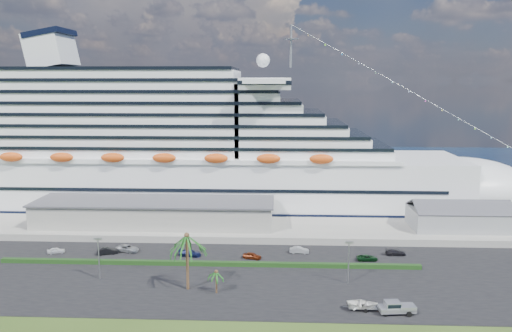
{
  "coord_description": "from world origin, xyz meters",
  "views": [
    {
      "loc": [
        6.45,
        -82.55,
        38.16
      ],
      "look_at": [
        1.48,
        30.0,
        18.91
      ],
      "focal_mm": 35.0,
      "sensor_mm": 36.0,
      "label": 1
    }
  ],
  "objects_px": {
    "pickup_truck": "(396,307)",
    "parked_car_3": "(190,253)",
    "boat_trailer": "(362,304)",
    "cruise_ship": "(184,154)"
  },
  "relations": [
    {
      "from": "pickup_truck",
      "to": "boat_trailer",
      "type": "relative_size",
      "value": 1.06
    },
    {
      "from": "boat_trailer",
      "to": "pickup_truck",
      "type": "bearing_deg",
      "value": -10.78
    },
    {
      "from": "pickup_truck",
      "to": "boat_trailer",
      "type": "distance_m",
      "value": 5.48
    },
    {
      "from": "parked_car_3",
      "to": "boat_trailer",
      "type": "bearing_deg",
      "value": -118.97
    },
    {
      "from": "parked_car_3",
      "to": "pickup_truck",
      "type": "distance_m",
      "value": 46.74
    },
    {
      "from": "cruise_ship",
      "to": "boat_trailer",
      "type": "relative_size",
      "value": 32.52
    },
    {
      "from": "boat_trailer",
      "to": "cruise_ship",
      "type": "bearing_deg",
      "value": 122.18
    },
    {
      "from": "parked_car_3",
      "to": "boat_trailer",
      "type": "xyz_separation_m",
      "value": [
        33.56,
        -24.82,
        0.41
      ]
    },
    {
      "from": "pickup_truck",
      "to": "cruise_ship",
      "type": "bearing_deg",
      "value": 124.94
    },
    {
      "from": "pickup_truck",
      "to": "parked_car_3",
      "type": "bearing_deg",
      "value": 146.43
    }
  ]
}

